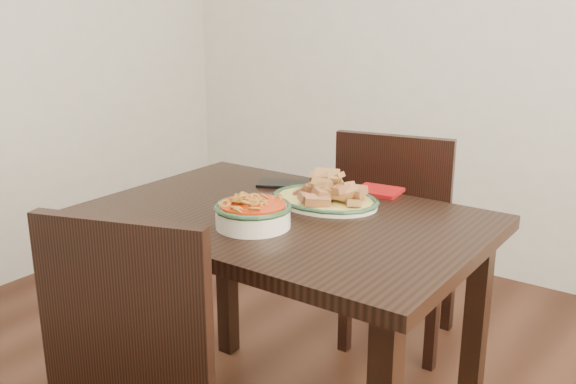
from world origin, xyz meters
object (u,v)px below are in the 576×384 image
Objects in this scene: chair_far at (397,231)px; noodle_bowl at (253,211)px; dining_table at (284,248)px; smartphone at (284,184)px; fish_plate at (325,190)px.

chair_far is 4.18× the size of noodle_bowl.
dining_table is 0.32m from smartphone.
chair_far reaches higher than dining_table.
dining_table is 0.22m from fish_plate.
fish_plate is at bearing 79.73° from chair_far.
fish_plate reaches higher than smartphone.
smartphone is at bearing 114.24° from noodle_bowl.
noodle_bowl is at bearing -91.38° from smartphone.
smartphone reaches higher than dining_table.
dining_table is 0.21m from noodle_bowl.
chair_far is at bearing 87.05° from dining_table.
noodle_bowl is 0.42m from smartphone.
dining_table is 0.71m from chair_far.
noodle_bowl is at bearing -99.61° from fish_plate.
chair_far is (0.04, 0.69, -0.14)m from dining_table.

